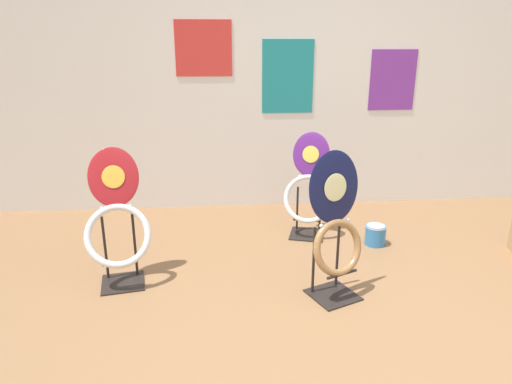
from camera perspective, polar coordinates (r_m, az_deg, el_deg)
The scene contains 6 objects.
ground_plane at distance 2.61m, azimuth 14.04°, elevation -19.17°, with size 14.00×14.00×0.00m, color #8E6642.
wall_back at distance 4.41m, azimuth 5.31°, elevation 14.80°, with size 8.00×0.07×2.60m.
toilet_seat_display_purple_note at distance 3.79m, azimuth 6.62°, elevation 0.43°, with size 0.45×0.37×0.86m.
toilet_seat_display_crimson_swirl at distance 3.14m, azimuth -16.96°, elevation -3.80°, with size 0.46×0.43×0.91m.
toilet_seat_display_navy_moon at distance 2.87m, azimuth 9.95°, elevation -4.82°, with size 0.41×0.37×0.95m.
paint_can at distance 3.81m, azimuth 14.70°, elevation -5.14°, with size 0.17×0.17×0.17m.
Camera 1 is at (-0.77, -1.94, 1.57)m, focal length 32.00 mm.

